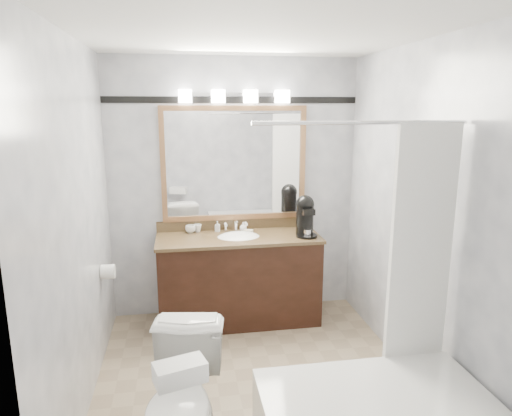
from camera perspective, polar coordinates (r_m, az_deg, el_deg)
The scene contains 14 objects.
room at distance 3.21m, azimuth 0.07°, elevation -1.68°, with size 2.42×2.62×2.52m.
vanity at distance 4.42m, azimuth -2.16°, elevation -8.63°, with size 1.53×0.58×0.97m.
mirror at distance 4.41m, azimuth -2.72°, elevation 5.54°, with size 1.40×0.04×1.10m.
vanity_light_bar at distance 4.33m, azimuth -2.72°, elevation 13.80°, with size 1.02×0.14×0.12m.
accent_stripe at distance 4.39m, azimuth -2.82°, elevation 13.35°, with size 2.40×0.01×0.06m, color black.
tp_roll at distance 4.02m, azimuth -18.01°, elevation -7.57°, with size 0.12×0.12×0.11m, color white.
toilet at distance 2.85m, azimuth -9.16°, elevation -23.13°, with size 0.43×0.76×0.78m, color white.
tissue_box at distance 2.30m, azimuth -9.47°, elevation -19.58°, with size 0.24×0.13×0.10m, color white.
coffee_maker at distance 4.30m, azimuth 6.16°, elevation -0.86°, with size 0.20×0.25×0.38m.
cup_left at distance 4.43m, azimuth -8.20°, elevation -2.63°, with size 0.10×0.10×0.08m, color white.
cup_right at distance 4.46m, azimuth -7.33°, elevation -2.51°, with size 0.08×0.08×0.07m, color white.
soap_bottle_a at distance 4.45m, azimuth -4.84°, elevation -2.30°, with size 0.05×0.05×0.10m, color white.
soap_bottle_b at distance 4.46m, azimuth -1.62°, elevation -2.32°, with size 0.07×0.07×0.09m, color white.
soap_bar at distance 4.41m, azimuth -0.94°, elevation -2.90°, with size 0.08×0.05×0.03m, color beige.
Camera 1 is at (-0.52, -3.07, 2.04)m, focal length 32.00 mm.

